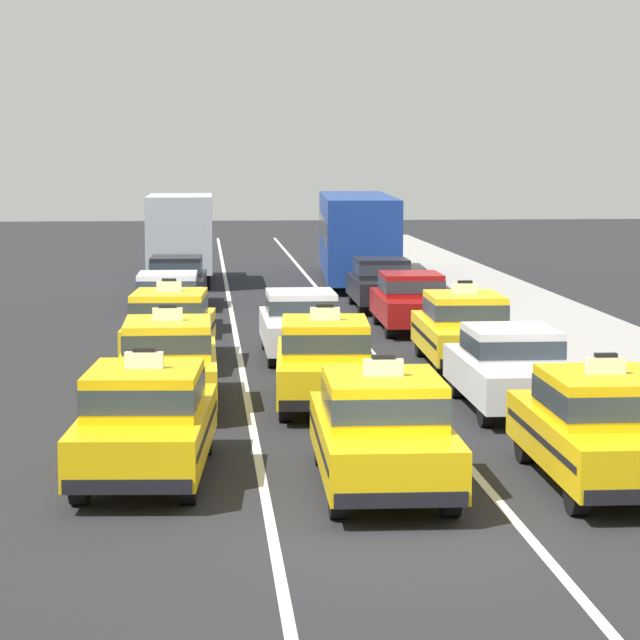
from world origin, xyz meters
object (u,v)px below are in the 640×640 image
Objects in this scene: taxi_left_nearest at (146,420)px; sedan_right_second at (510,366)px; sedan_right_fifth at (381,282)px; taxi_right_nearest at (602,427)px; taxi_left_second at (168,361)px; box_truck_left_sixth at (181,235)px; sedan_right_fourth at (411,300)px; sedan_left_fifth at (177,280)px; sedan_left_fourth at (168,300)px; taxi_left_third at (170,325)px; sedan_center_third at (301,322)px; taxi_center_nearest at (382,429)px; taxi_center_second at (325,360)px; bus_right_sixth at (357,233)px; taxi_right_third at (464,328)px.

sedan_right_second is at bearing 35.41° from taxi_left_nearest.
sedan_right_second is at bearing -89.21° from sedan_right_fifth.
sedan_right_fifth is at bearing 90.63° from taxi_right_nearest.
taxi_left_second is 1.06× the size of sedan_right_second.
box_truck_left_sixth is 10.93m from sedan_right_fifth.
box_truck_left_sixth is at bearing 114.43° from sedan_right_fourth.
sedan_left_fifth is at bearing 90.54° from taxi_left_second.
box_truck_left_sixth is at bearing 89.37° from sedan_left_fourth.
sedan_left_fifth is at bearing 168.08° from sedan_right_fifth.
sedan_center_third is at bearing 10.59° from taxi_left_third.
box_truck_left_sixth is 1.62× the size of sedan_right_second.
taxi_center_nearest is (3.19, -6.59, 0.00)m from taxi_left_second.
sedan_left_fifth is 17.30m from taxi_center_second.
box_truck_left_sixth is 1.61× the size of sedan_right_fourth.
taxi_right_nearest is 17.12m from sedan_right_fourth.
taxi_left_second is at bearing 176.76° from taxi_center_second.
bus_right_sixth reaches higher than sedan_left_fourth.
taxi_right_nearest is 1.06× the size of sedan_right_fourth.
sedan_left_fifth and sedan_right_fourth have the same top height.
sedan_right_fourth is (6.43, 16.04, -0.03)m from taxi_left_nearest.
sedan_right_second is 1.00× the size of sedan_right_fourth.
taxi_left_nearest is 1.02× the size of taxi_right_nearest.
sedan_left_fifth and sedan_center_third have the same top height.
sedan_left_fourth is at bearing 106.19° from taxi_center_second.
taxi_left_second is 6.41m from sedan_right_second.
taxi_left_third reaches higher than sedan_right_second.
taxi_right_nearest is 1.06× the size of sedan_right_fifth.
sedan_right_fourth is at bearing 92.27° from taxi_right_third.
taxi_left_nearest is at bearing -111.83° from sedan_right_fourth.
taxi_center_second reaches higher than sedan_right_second.
sedan_right_fourth is (6.37, -14.03, -0.93)m from box_truck_left_sixth.
sedan_left_fourth is 0.94× the size of taxi_center_nearest.
sedan_right_fourth is 0.38× the size of bus_right_sixth.
sedan_left_fourth is 5.87m from sedan_left_fifth.
sedan_right_fifth is (-0.37, 11.27, -0.03)m from taxi_right_third.
taxi_left_third is at bearing 118.23° from taxi_right_nearest.
bus_right_sixth reaches higher than taxi_left_third.
sedan_center_third and sedan_right_fourth have the same top height.
taxi_right_third is (3.53, 4.42, 0.00)m from taxi_center_second.
taxi_left_third is 1.08× the size of sedan_right_fifth.
box_truck_left_sixth is (0.15, 13.47, 0.93)m from sedan_left_fourth.
taxi_center_nearest is at bearing -64.19° from taxi_left_second.
bus_right_sixth is at bearing 77.70° from taxi_left_nearest.
taxi_center_nearest and taxi_right_nearest have the same top height.
taxi_center_second is 1.08× the size of sedan_right_fifth.
box_truck_left_sixth reaches higher than sedan_left_fifth.
taxi_left_second is at bearing -146.74° from taxi_right_third.
sedan_left_fourth is at bearing -144.58° from sedan_right_fifth.
taxi_right_nearest is at bearing -1.86° from taxi_center_nearest.
taxi_center_nearest is (3.28, -11.91, 0.00)m from taxi_left_third.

